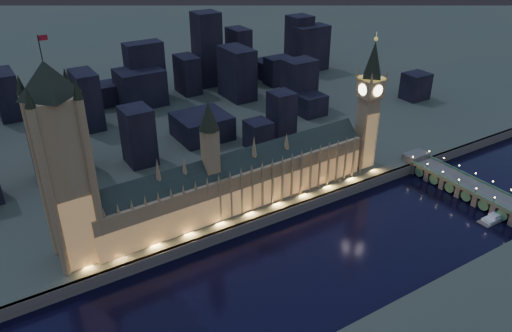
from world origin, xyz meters
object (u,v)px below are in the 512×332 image
elizabeth_tower (370,95)px  river_boat (500,215)px  victoria_tower (63,159)px  palace_of_westminster (238,181)px  westminster_bridge (466,188)px

elizabeth_tower → river_boat: (36.83, -97.31, -63.77)m
victoria_tower → elizabeth_tower: 218.09m
victoria_tower → river_boat: 281.59m
palace_of_westminster → elizabeth_tower: elizabeth_tower is taller
elizabeth_tower → westminster_bridge: 97.39m
river_boat → elizabeth_tower: bearing=110.7°
westminster_bridge → river_boat: size_ratio=2.99×
palace_of_westminster → westminster_bridge: 168.59m
palace_of_westminster → elizabeth_tower: 119.55m
victoria_tower → elizabeth_tower: (218.00, -0.01, -6.12)m
palace_of_westminster → river_boat: 180.30m
palace_of_westminster → westminster_bridge: bearing=-22.9°
westminster_bridge → elizabeth_tower: bearing=122.2°
victoria_tower → elizabeth_tower: victoria_tower is taller
westminster_bridge → river_boat: 32.54m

